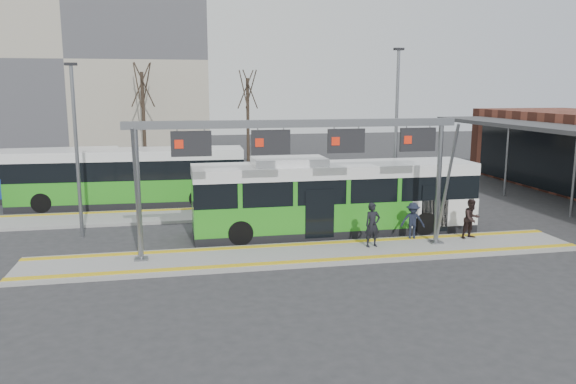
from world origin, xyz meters
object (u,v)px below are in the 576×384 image
Objects in this scene: gantry at (301,147)px; passenger_a at (373,225)px; hero_bus at (334,198)px; passenger_c at (413,221)px; passenger_b at (471,219)px.

gantry is 7.14× the size of passenger_a.
hero_bus is 8.11× the size of passenger_c.
passenger_a reaches higher than passenger_c.
passenger_b is at bearing 3.29° from gantry.
gantry is 4.67m from hero_bus.
passenger_b is (4.63, 0.41, -0.05)m from passenger_a.
gantry is 6.20m from passenger_c.
passenger_c is at bearing -38.07° from hero_bus.
passenger_c is (2.11, 0.82, -0.12)m from passenger_a.
hero_bus reaches higher than passenger_b.
hero_bus is at bearing 139.16° from passenger_b.
gantry is 7.57× the size of passenger_b.
gantry is at bearing -126.54° from hero_bus.
passenger_a is at bearing -142.38° from passenger_c.
passenger_c is (2.87, -2.23, -0.67)m from hero_bus.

